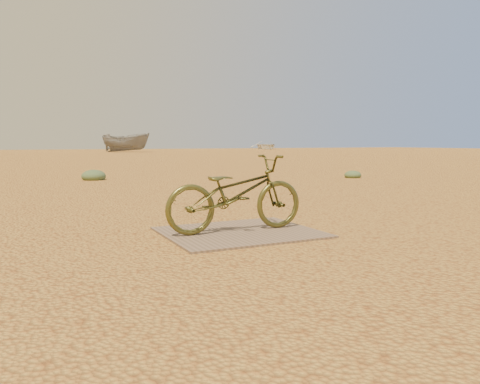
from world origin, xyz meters
name	(u,v)px	position (x,y,z in m)	size (l,w,h in m)	color
ground	(278,240)	(0.00, 0.00, 0.00)	(120.00, 120.00, 0.00)	#C09140
plywood_board	(240,232)	(-0.19, 0.48, 0.01)	(1.60, 1.33, 0.02)	#785F4E
bicycle	(236,193)	(-0.23, 0.52, 0.43)	(0.54, 1.55, 0.82)	#4C4B20
boat_mid_right	(126,142)	(7.44, 41.17, 0.91)	(1.77, 4.71, 1.82)	gray
boat_far_right	(266,145)	(28.04, 50.81, 0.51)	(3.54, 4.95, 1.03)	white
kale_a	(94,180)	(-0.50, 8.48, 0.00)	(0.61, 0.61, 0.34)	#546B47
kale_b	(353,178)	(5.97, 6.14, 0.00)	(0.46, 0.46, 0.25)	#546B47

